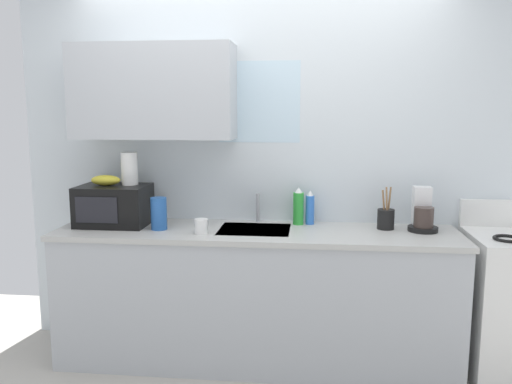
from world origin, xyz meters
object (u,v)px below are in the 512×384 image
(microwave, at_px, (114,205))
(paper_towel_roll, at_px, (129,169))
(dish_soap_bottle_blue, at_px, (310,208))
(cereal_canister, at_px, (159,214))
(dish_soap_bottle_green, at_px, (298,207))
(mug_white, at_px, (201,226))
(utensil_crock, at_px, (386,218))
(banana_bunch, at_px, (106,180))
(coffee_maker, at_px, (423,214))

(microwave, height_order, paper_towel_roll, paper_towel_roll)
(dish_soap_bottle_blue, height_order, cereal_canister, dish_soap_bottle_blue)
(paper_towel_roll, bearing_deg, cereal_canister, -32.01)
(dish_soap_bottle_green, relative_size, mug_white, 2.67)
(utensil_crock, bearing_deg, microwave, -177.75)
(microwave, xyz_separation_m, cereal_canister, (0.34, -0.10, -0.03))
(mug_white, bearing_deg, banana_bunch, 164.59)
(banana_bunch, distance_m, mug_white, 0.76)
(microwave, height_order, dish_soap_bottle_blue, microwave)
(coffee_maker, bearing_deg, utensil_crock, 177.15)
(banana_bunch, height_order, mug_white, banana_bunch)
(dish_soap_bottle_green, relative_size, cereal_canister, 1.21)
(dish_soap_bottle_blue, height_order, utensil_crock, utensil_crock)
(mug_white, bearing_deg, dish_soap_bottle_green, 29.41)
(microwave, xyz_separation_m, dish_soap_bottle_blue, (1.32, 0.17, -0.03))
(microwave, relative_size, banana_bunch, 2.30)
(cereal_canister, bearing_deg, utensil_crock, 6.58)
(paper_towel_roll, relative_size, dish_soap_bottle_blue, 0.95)
(cereal_canister, height_order, mug_white, cereal_canister)
(coffee_maker, distance_m, dish_soap_bottle_blue, 0.73)
(coffee_maker, relative_size, dish_soap_bottle_green, 1.10)
(microwave, distance_m, coffee_maker, 2.04)
(coffee_maker, bearing_deg, microwave, -178.32)
(paper_towel_roll, bearing_deg, dish_soap_bottle_green, 4.92)
(utensil_crock, bearing_deg, paper_towel_roll, -179.34)
(paper_towel_roll, xyz_separation_m, coffee_maker, (1.94, 0.01, -0.28))
(dish_soap_bottle_green, bearing_deg, banana_bunch, -173.45)
(coffee_maker, height_order, mug_white, coffee_maker)
(banana_bunch, distance_m, dish_soap_bottle_blue, 1.39)
(banana_bunch, distance_m, dish_soap_bottle_green, 1.31)
(coffee_maker, relative_size, dish_soap_bottle_blue, 1.21)
(paper_towel_roll, bearing_deg, banana_bunch, -161.57)
(microwave, distance_m, utensil_crock, 1.82)
(paper_towel_roll, distance_m, cereal_canister, 0.39)
(microwave, bearing_deg, dish_soap_bottle_green, 6.88)
(dish_soap_bottle_green, height_order, dish_soap_bottle_blue, dish_soap_bottle_green)
(paper_towel_roll, distance_m, utensil_crock, 1.74)
(paper_towel_roll, height_order, dish_soap_bottle_blue, paper_towel_roll)
(microwave, bearing_deg, banana_bunch, 178.20)
(paper_towel_roll, height_order, mug_white, paper_towel_roll)
(coffee_maker, distance_m, mug_white, 1.43)
(microwave, xyz_separation_m, mug_white, (0.64, -0.19, -0.09))
(microwave, relative_size, coffee_maker, 1.64)
(dish_soap_bottle_blue, bearing_deg, microwave, -172.79)
(paper_towel_roll, bearing_deg, mug_white, -23.98)
(paper_towel_roll, height_order, coffee_maker, paper_towel_roll)
(dish_soap_bottle_green, distance_m, cereal_canister, 0.93)
(microwave, distance_m, dish_soap_bottle_green, 1.25)
(mug_white, bearing_deg, utensil_crock, 12.49)
(utensil_crock, bearing_deg, banana_bunch, -177.85)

